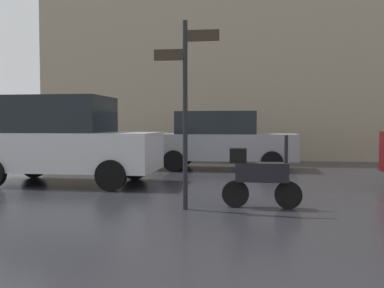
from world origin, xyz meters
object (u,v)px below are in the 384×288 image
Objects in this scene: parked_scooter at (259,175)px; parked_car_left at (65,140)px; parked_car_distant at (222,140)px; street_signpost at (185,96)px.

parked_scooter is 0.32× the size of parked_car_left.
street_signpost reaches higher than parked_car_distant.
parked_car_distant is 6.28m from street_signpost.
parked_scooter is at bearing -69.93° from parked_car_distant.
parked_car_left is (-4.52, 2.28, 0.48)m from parked_scooter.
street_signpost is (-0.14, -6.21, 0.96)m from parked_car_distant.
street_signpost is at bearing -46.10° from parked_car_left.
parked_car_left is 0.96× the size of parked_car_distant.
street_signpost is at bearing -81.52° from parked_car_distant.
street_signpost reaches higher than parked_scooter.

